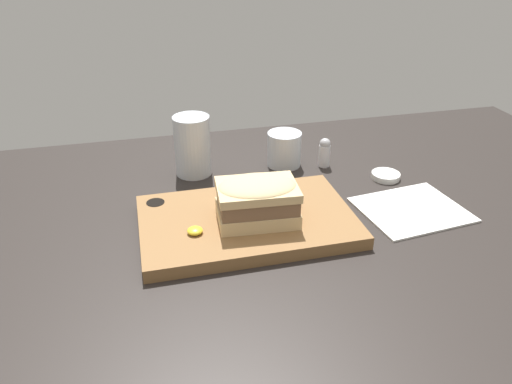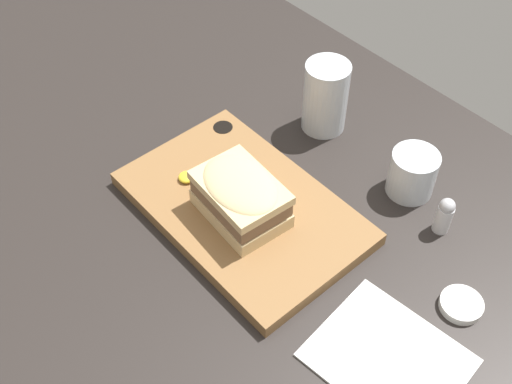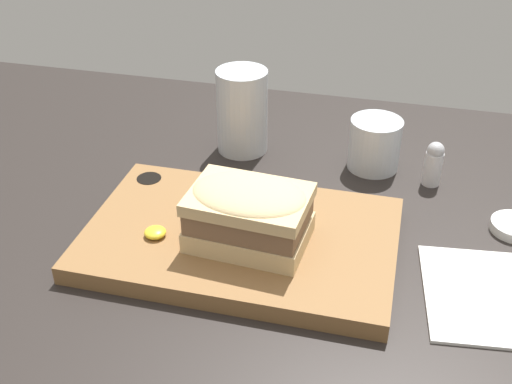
% 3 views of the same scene
% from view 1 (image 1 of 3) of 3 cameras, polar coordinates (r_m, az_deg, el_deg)
% --- Properties ---
extents(dining_table, '(1.68, 1.03, 0.02)m').
position_cam_1_polar(dining_table, '(0.86, 0.69, -6.16)').
color(dining_table, '#282321').
rests_on(dining_table, ground).
extents(serving_board, '(0.37, 0.24, 0.02)m').
position_cam_1_polar(serving_board, '(0.88, -1.11, -3.35)').
color(serving_board, olive).
rests_on(serving_board, dining_table).
extents(sandwich, '(0.14, 0.11, 0.08)m').
position_cam_1_polar(sandwich, '(0.85, -0.11, -0.80)').
color(sandwich, '#DBBC84').
rests_on(sandwich, serving_board).
extents(mustard_dollop, '(0.03, 0.03, 0.01)m').
position_cam_1_polar(mustard_dollop, '(0.83, -6.99, -4.40)').
color(mustard_dollop, yellow).
rests_on(mustard_dollop, serving_board).
extents(water_glass, '(0.08, 0.08, 0.13)m').
position_cam_1_polar(water_glass, '(1.06, -7.24, 4.85)').
color(water_glass, silver).
rests_on(water_glass, dining_table).
extents(wine_glass, '(0.07, 0.07, 0.08)m').
position_cam_1_polar(wine_glass, '(1.10, 3.24, 4.84)').
color(wine_glass, silver).
rests_on(wine_glass, dining_table).
extents(napkin, '(0.20, 0.18, 0.00)m').
position_cam_1_polar(napkin, '(0.98, 17.34, -1.94)').
color(napkin, white).
rests_on(napkin, dining_table).
extents(salt_shaker, '(0.03, 0.03, 0.07)m').
position_cam_1_polar(salt_shaker, '(1.11, 7.83, 4.55)').
color(salt_shaker, white).
rests_on(salt_shaker, dining_table).
extents(condiment_dish, '(0.06, 0.06, 0.01)m').
position_cam_1_polar(condiment_dish, '(1.09, 14.60, 1.81)').
color(condiment_dish, white).
rests_on(condiment_dish, dining_table).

